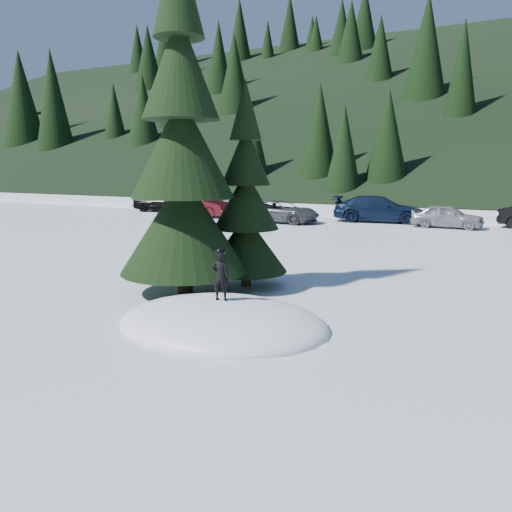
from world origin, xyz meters
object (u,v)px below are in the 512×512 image
at_px(spruce_short, 246,208).
at_px(car_1, 199,205).
at_px(spruce_tall, 182,161).
at_px(car_2, 281,212).
at_px(car_4, 447,216).
at_px(child_skier, 221,276).
at_px(car_0, 162,202).
at_px(car_3, 379,209).

xyz_separation_m(spruce_short, car_1, (-11.64, 15.08, -1.37)).
xyz_separation_m(spruce_tall, car_2, (-4.58, 15.75, -2.70)).
xyz_separation_m(spruce_short, car_2, (-5.58, 14.35, -1.48)).
relative_size(car_2, car_4, 1.25).
distance_m(spruce_short, child_skier, 3.46).
distance_m(spruce_short, car_0, 23.12).
bearing_deg(child_skier, car_0, -62.04).
bearing_deg(car_0, child_skier, -145.52).
xyz_separation_m(car_0, car_1, (4.24, -1.67, 0.02)).
bearing_deg(spruce_short, spruce_tall, -125.54).
bearing_deg(car_3, car_0, 82.84).
bearing_deg(child_skier, car_3, -97.59).
bearing_deg(car_3, child_skier, 176.01).
distance_m(spruce_short, car_1, 19.10).
relative_size(spruce_short, car_2, 1.20).
relative_size(spruce_short, car_1, 1.20).
bearing_deg(spruce_tall, car_0, 129.33).
height_order(spruce_short, car_0, spruce_short).
relative_size(spruce_short, car_4, 1.49).
bearing_deg(car_2, child_skier, -156.99).
bearing_deg(car_3, car_1, 92.12).
distance_m(car_1, car_3, 11.17).
xyz_separation_m(car_0, car_2, (10.29, -2.40, -0.09)).
xyz_separation_m(child_skier, car_0, (-16.97, 19.83, -0.28)).
bearing_deg(car_1, car_0, 69.17).
bearing_deg(car_3, car_4, -115.59).
xyz_separation_m(car_1, car_4, (14.82, 1.00, -0.13)).
xyz_separation_m(car_1, car_3, (10.96, 2.15, 0.01)).
bearing_deg(car_3, spruce_short, 173.27).
relative_size(car_1, car_4, 1.25).
bearing_deg(car_4, spruce_tall, 168.14).
height_order(child_skier, car_2, child_skier).
bearing_deg(car_1, car_3, -78.24).
height_order(spruce_short, child_skier, spruce_short).
bearing_deg(spruce_short, car_1, 127.65).
distance_m(car_2, car_3, 5.69).
relative_size(spruce_tall, spruce_short, 1.60).
xyz_separation_m(spruce_short, car_3, (-0.68, 17.23, -1.35)).
bearing_deg(car_1, car_2, -96.27).
xyz_separation_m(car_0, car_3, (15.19, 0.49, 0.04)).
bearing_deg(car_1, spruce_tall, -146.52).
xyz_separation_m(child_skier, car_4, (2.09, 19.16, -0.38)).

